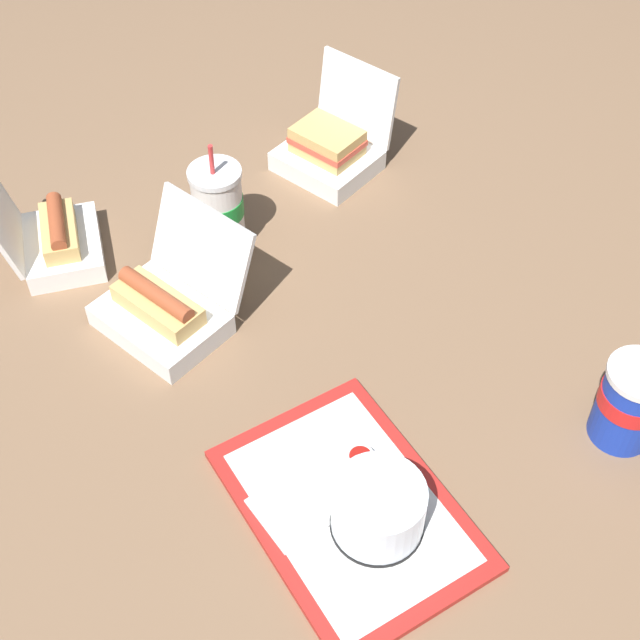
# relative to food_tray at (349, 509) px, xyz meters

# --- Properties ---
(ground_plane) EXTENTS (3.20, 3.20, 0.00)m
(ground_plane) POSITION_rel_food_tray_xyz_m (-0.24, 0.15, -0.01)
(ground_plane) COLOR brown
(food_tray) EXTENTS (0.40, 0.31, 0.01)m
(food_tray) POSITION_rel_food_tray_xyz_m (0.00, 0.00, 0.00)
(food_tray) COLOR red
(food_tray) RESTS_ON ground_plane
(cake_container) EXTENTS (0.13, 0.13, 0.08)m
(cake_container) POSITION_rel_food_tray_xyz_m (0.04, 0.01, 0.05)
(cake_container) COLOR black
(cake_container) RESTS_ON food_tray
(ketchup_cup) EXTENTS (0.04, 0.04, 0.02)m
(ketchup_cup) POSITION_rel_food_tray_xyz_m (-0.04, 0.05, 0.02)
(ketchup_cup) COLOR white
(ketchup_cup) RESTS_ON food_tray
(napkin_stack) EXTENTS (0.11, 0.11, 0.00)m
(napkin_stack) POSITION_rel_food_tray_xyz_m (-0.04, -0.06, 0.01)
(napkin_stack) COLOR white
(napkin_stack) RESTS_ON food_tray
(plastic_fork) EXTENTS (0.11, 0.01, 0.00)m
(plastic_fork) POSITION_rel_food_tray_xyz_m (-0.08, 0.09, 0.01)
(plastic_fork) COLOR white
(plastic_fork) RESTS_ON food_tray
(clamshell_hotdog_front) EXTENTS (0.23, 0.22, 0.17)m
(clamshell_hotdog_front) POSITION_rel_food_tray_xyz_m (-0.71, -0.06, 0.03)
(clamshell_hotdog_front) COLOR white
(clamshell_hotdog_front) RESTS_ON ground_plane
(clamshell_sandwich_corner) EXTENTS (0.20, 0.21, 0.19)m
(clamshell_sandwich_corner) POSITION_rel_food_tray_xyz_m (-0.60, 0.47, 0.04)
(clamshell_sandwich_corner) COLOR white
(clamshell_sandwich_corner) RESTS_ON ground_plane
(clamshell_hotdog_center) EXTENTS (0.23, 0.24, 0.17)m
(clamshell_hotdog_center) POSITION_rel_food_tray_xyz_m (-0.45, -0.00, 0.03)
(clamshell_hotdog_center) COLOR white
(clamshell_hotdog_center) RESTS_ON ground_plane
(soda_cup_center) EXTENTS (0.10, 0.10, 0.20)m
(soda_cup_center) POSITION_rel_food_tray_xyz_m (0.15, 0.39, 0.07)
(soda_cup_center) COLOR #1938B7
(soda_cup_center) RESTS_ON ground_plane
(soda_cup_right) EXTENTS (0.09, 0.09, 0.23)m
(soda_cup_right) POSITION_rel_food_tray_xyz_m (-0.55, 0.18, 0.08)
(soda_cup_right) COLOR white
(soda_cup_right) RESTS_ON ground_plane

